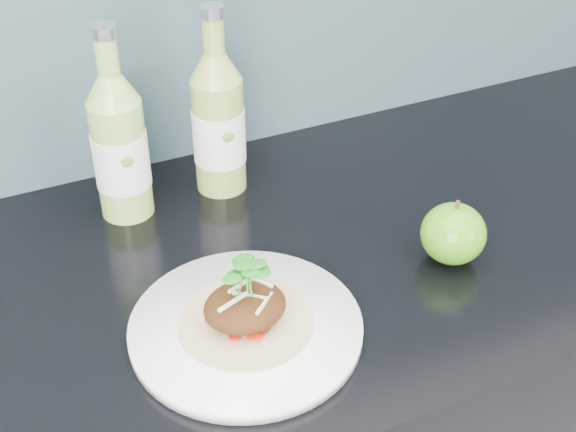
{
  "coord_description": "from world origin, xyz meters",
  "views": [
    {
      "loc": [
        -0.31,
        0.97,
        1.53
      ],
      "look_at": [
        0.0,
        1.64,
        1.0
      ],
      "focal_mm": 50.0,
      "sensor_mm": 36.0,
      "label": 1
    }
  ],
  "objects_px": {
    "cider_bottle_left": "(120,147)",
    "cider_bottle_right": "(218,123)",
    "dinner_plate": "(246,328)",
    "green_apple": "(453,234)"
  },
  "relations": [
    {
      "from": "dinner_plate",
      "to": "cider_bottle_right",
      "type": "distance_m",
      "value": 0.32
    },
    {
      "from": "green_apple",
      "to": "cider_bottle_left",
      "type": "xyz_separation_m",
      "value": [
        -0.34,
        0.27,
        0.06
      ]
    },
    {
      "from": "cider_bottle_left",
      "to": "cider_bottle_right",
      "type": "relative_size",
      "value": 1.0
    },
    {
      "from": "dinner_plate",
      "to": "cider_bottle_left",
      "type": "xyz_separation_m",
      "value": [
        -0.05,
        0.29,
        0.09
      ]
    },
    {
      "from": "dinner_plate",
      "to": "green_apple",
      "type": "height_order",
      "value": "green_apple"
    },
    {
      "from": "dinner_plate",
      "to": "cider_bottle_left",
      "type": "height_order",
      "value": "cider_bottle_left"
    },
    {
      "from": "green_apple",
      "to": "cider_bottle_left",
      "type": "distance_m",
      "value": 0.44
    },
    {
      "from": "dinner_plate",
      "to": "green_apple",
      "type": "distance_m",
      "value": 0.29
    },
    {
      "from": "green_apple",
      "to": "cider_bottle_left",
      "type": "bearing_deg",
      "value": 141.26
    },
    {
      "from": "dinner_plate",
      "to": "cider_bottle_right",
      "type": "xyz_separation_m",
      "value": [
        0.08,
        0.3,
        0.09
      ]
    }
  ]
}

